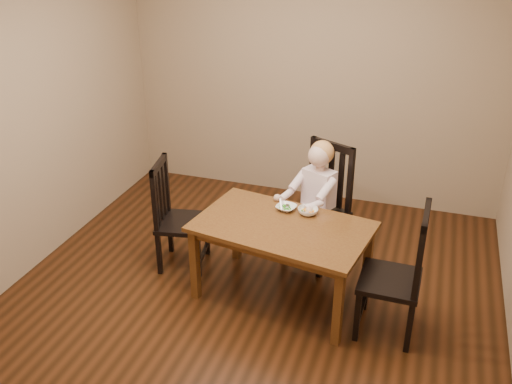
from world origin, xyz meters
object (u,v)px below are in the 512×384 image
(chair_left, at_px, (176,217))
(bowl_peas, at_px, (286,208))
(bowl_veg, at_px, (308,211))
(chair_child, at_px, (320,206))
(chair_right, at_px, (398,275))
(toddler, at_px, (317,192))
(dining_table, at_px, (282,234))

(chair_left, relative_size, bowl_peas, 6.23)
(bowl_peas, bearing_deg, bowl_veg, -4.27)
(chair_left, xyz_separation_m, bowl_veg, (1.16, 0.05, 0.23))
(chair_child, distance_m, chair_right, 1.14)
(chair_right, xyz_separation_m, bowl_peas, (-0.96, 0.41, 0.19))
(bowl_peas, distance_m, bowl_veg, 0.19)
(bowl_peas, bearing_deg, chair_right, -23.16)
(chair_left, xyz_separation_m, chair_right, (1.94, -0.35, 0.03))
(chair_child, bearing_deg, bowl_veg, 112.62)
(bowl_veg, bearing_deg, toddler, 91.61)
(chair_right, distance_m, toddler, 1.13)
(toddler, relative_size, bowl_peas, 3.89)
(dining_table, distance_m, toddler, 0.65)
(chair_left, xyz_separation_m, toddler, (1.15, 0.44, 0.21))
(chair_right, height_order, bowl_veg, chair_right)
(dining_table, height_order, toddler, toddler)
(toddler, bearing_deg, bowl_peas, 89.33)
(chair_left, bearing_deg, dining_table, 68.88)
(chair_child, bearing_deg, chair_right, 156.33)
(bowl_peas, xyz_separation_m, bowl_veg, (0.19, -0.01, 0.01))
(chair_child, bearing_deg, bowl_peas, 89.41)
(dining_table, bearing_deg, bowl_veg, 58.10)
(chair_child, distance_m, chair_left, 1.27)
(chair_right, height_order, toddler, chair_right)
(chair_left, distance_m, bowl_peas, 1.00)
(chair_right, xyz_separation_m, bowl_veg, (-0.78, 0.40, 0.20))
(chair_right, relative_size, bowl_veg, 6.41)
(dining_table, xyz_separation_m, bowl_veg, (0.15, 0.24, 0.10))
(chair_child, xyz_separation_m, toddler, (-0.02, -0.05, 0.16))
(dining_table, relative_size, chair_right, 1.39)
(bowl_peas, bearing_deg, dining_table, -81.21)
(chair_child, distance_m, toddler, 0.17)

